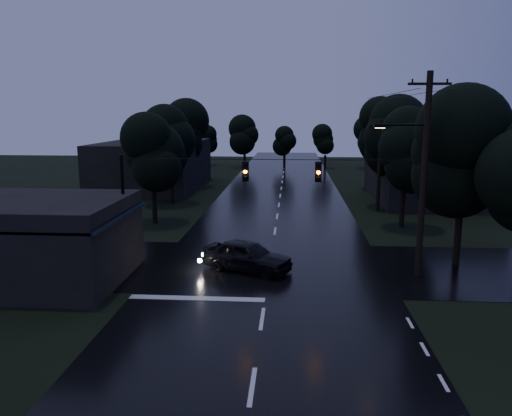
# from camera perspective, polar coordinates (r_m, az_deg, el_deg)

# --- Properties ---
(ground) EXTENTS (160.00, 160.00, 0.00)m
(ground) POSITION_cam_1_polar(r_m,az_deg,el_deg) (15.82, -0.43, -19.78)
(ground) COLOR black
(ground) RESTS_ON ground
(main_road) EXTENTS (12.00, 120.00, 0.02)m
(main_road) POSITION_cam_1_polar(r_m,az_deg,el_deg) (44.33, 2.63, 0.33)
(main_road) COLOR black
(main_road) RESTS_ON ground
(cross_street) EXTENTS (60.00, 9.00, 0.02)m
(cross_street) POSITION_cam_1_polar(r_m,az_deg,el_deg) (26.84, 1.60, -6.66)
(cross_street) COLOR black
(cross_street) RESTS_ON ground
(storefront) EXTENTS (12.15, 7.00, 4.00)m
(storefront) POSITION_cam_1_polar(r_m,az_deg,el_deg) (27.26, -27.06, -3.19)
(storefront) COLOR black
(storefront) RESTS_ON ground
(building_far_right) EXTENTS (10.00, 14.00, 4.40)m
(building_far_right) POSITION_cam_1_polar(r_m,az_deg,el_deg) (49.65, 19.18, 3.43)
(building_far_right) COLOR black
(building_far_right) RESTS_ON ground
(building_far_left) EXTENTS (10.00, 16.00, 5.00)m
(building_far_left) POSITION_cam_1_polar(r_m,az_deg,el_deg) (55.94, -11.61, 4.89)
(building_far_left) COLOR black
(building_far_left) RESTS_ON ground
(utility_pole_main) EXTENTS (3.50, 0.30, 10.00)m
(utility_pole_main) POSITION_cam_1_polar(r_m,az_deg,el_deg) (25.53, 18.46, 3.97)
(utility_pole_main) COLOR black
(utility_pole_main) RESTS_ON ground
(utility_pole_far) EXTENTS (2.00, 0.30, 7.50)m
(utility_pole_far) POSITION_cam_1_polar(r_m,az_deg,el_deg) (42.41, 13.92, 4.84)
(utility_pole_far) COLOR black
(utility_pole_far) RESTS_ON ground
(anchor_pole_left) EXTENTS (0.18, 0.18, 6.00)m
(anchor_pole_left) POSITION_cam_1_polar(r_m,az_deg,el_deg) (26.52, -14.87, -0.55)
(anchor_pole_left) COLOR black
(anchor_pole_left) RESTS_ON ground
(span_signals) EXTENTS (15.00, 0.37, 1.12)m
(span_signals) POSITION_cam_1_polar(r_m,az_deg,el_deg) (24.73, 2.85, 4.27)
(span_signals) COLOR black
(span_signals) RESTS_ON ground
(tree_corner_near) EXTENTS (4.48, 4.48, 9.44)m
(tree_corner_near) POSITION_cam_1_polar(r_m,az_deg,el_deg) (28.11, 22.70, 5.77)
(tree_corner_near) COLOR black
(tree_corner_near) RESTS_ON ground
(tree_left_a) EXTENTS (3.92, 3.92, 8.26)m
(tree_left_a) POSITION_cam_1_polar(r_m,az_deg,el_deg) (37.09, -11.76, 6.23)
(tree_left_a) COLOR black
(tree_left_a) RESTS_ON ground
(tree_left_b) EXTENTS (4.20, 4.20, 8.85)m
(tree_left_b) POSITION_cam_1_polar(r_m,az_deg,el_deg) (44.93, -9.75, 7.54)
(tree_left_b) COLOR black
(tree_left_b) RESTS_ON ground
(tree_left_c) EXTENTS (4.48, 4.48, 9.44)m
(tree_left_c) POSITION_cam_1_polar(r_m,az_deg,el_deg) (54.79, -7.88, 8.55)
(tree_left_c) COLOR black
(tree_left_c) RESTS_ON ground
(tree_right_a) EXTENTS (4.20, 4.20, 8.85)m
(tree_right_a) POSITION_cam_1_polar(r_m,az_deg,el_deg) (36.53, 16.71, 6.53)
(tree_right_a) COLOR black
(tree_right_a) RESTS_ON ground
(tree_right_b) EXTENTS (4.48, 4.48, 9.44)m
(tree_right_b) POSITION_cam_1_polar(r_m,az_deg,el_deg) (44.45, 15.28, 7.77)
(tree_right_b) COLOR black
(tree_right_b) RESTS_ON ground
(tree_right_c) EXTENTS (4.76, 4.76, 10.03)m
(tree_right_c) POSITION_cam_1_polar(r_m,az_deg,el_deg) (54.37, 13.91, 8.72)
(tree_right_c) COLOR black
(tree_right_c) RESTS_ON ground
(car) EXTENTS (5.08, 3.62, 1.61)m
(car) POSITION_cam_1_polar(r_m,az_deg,el_deg) (25.87, -1.01, -5.47)
(car) COLOR black
(car) RESTS_ON ground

